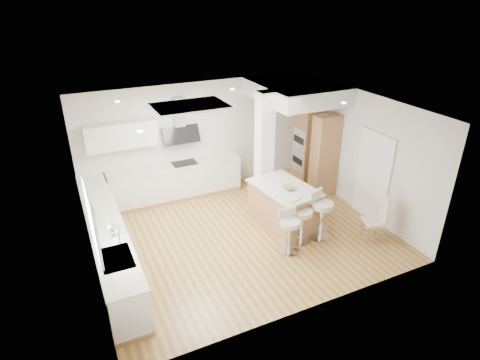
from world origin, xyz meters
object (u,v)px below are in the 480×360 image
peninsula (283,205)px  bar_stool_b (301,219)px  bar_stool_a (289,229)px  bar_stool_c (321,213)px  dining_chair (379,216)px

peninsula → bar_stool_b: bearing=-100.2°
bar_stool_a → bar_stool_c: size_ratio=0.87×
bar_stool_b → dining_chair: 1.62m
bar_stool_a → bar_stool_c: 0.89m
bar_stool_a → dining_chair: bearing=-5.5°
dining_chair → peninsula: bearing=157.3°
peninsula → bar_stool_a: size_ratio=1.78×
peninsula → dining_chair: (1.46, -1.38, 0.09)m
peninsula → bar_stool_b: peninsula is taller
bar_stool_b → bar_stool_c: (0.46, -0.03, 0.06)m
bar_stool_c → dining_chair: size_ratio=1.02×
bar_stool_a → peninsula: bearing=72.0°
peninsula → bar_stool_a: 1.06m
bar_stool_a → bar_stool_c: bearing=17.7°
peninsula → dining_chair: bearing=-50.8°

